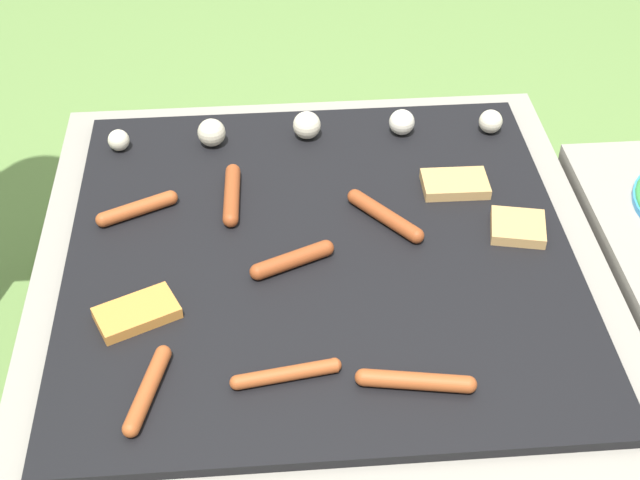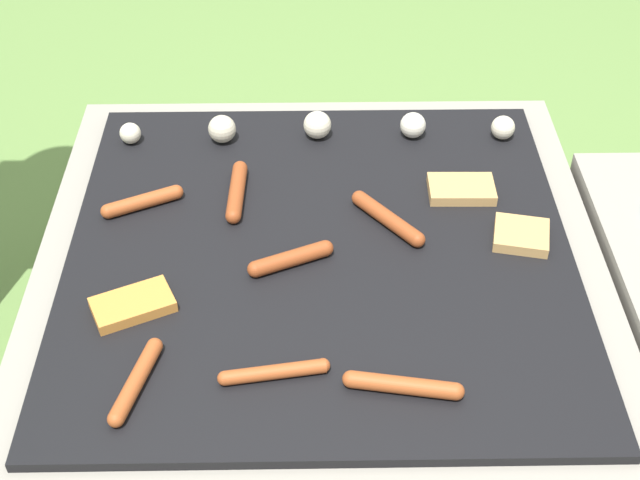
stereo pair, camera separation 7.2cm
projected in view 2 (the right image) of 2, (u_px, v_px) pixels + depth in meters
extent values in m
plane|color=#608442|center=(320.00, 392.00, 1.81)|extent=(14.00, 14.00, 0.00)
cube|color=gray|center=(320.00, 329.00, 1.69)|extent=(1.00, 1.00, 0.37)
cube|color=black|center=(320.00, 252.00, 1.56)|extent=(0.88, 0.88, 0.02)
cylinder|color=#A34C23|center=(136.00, 381.00, 1.32)|extent=(0.06, 0.14, 0.03)
sphere|color=#A34C23|center=(116.00, 419.00, 1.26)|extent=(0.03, 0.03, 0.03)
sphere|color=#A34C23|center=(155.00, 346.00, 1.37)|extent=(0.03, 0.03, 0.03)
cylinder|color=#A34C23|center=(403.00, 385.00, 1.31)|extent=(0.16, 0.05, 0.03)
sphere|color=#A34C23|center=(351.00, 379.00, 1.32)|extent=(0.03, 0.03, 0.03)
sphere|color=#A34C23|center=(456.00, 391.00, 1.30)|extent=(0.03, 0.03, 0.03)
cylinder|color=#93421E|center=(388.00, 218.00, 1.60)|extent=(0.12, 0.14, 0.03)
sphere|color=#93421E|center=(359.00, 198.00, 1.64)|extent=(0.03, 0.03, 0.03)
sphere|color=#93421E|center=(417.00, 240.00, 1.55)|extent=(0.03, 0.03, 0.03)
cylinder|color=#93421E|center=(291.00, 259.00, 1.51)|extent=(0.13, 0.08, 0.03)
sphere|color=#93421E|center=(255.00, 269.00, 1.50)|extent=(0.03, 0.03, 0.03)
sphere|color=#93421E|center=(325.00, 248.00, 1.53)|extent=(0.03, 0.03, 0.03)
cylinder|color=#93421E|center=(237.00, 191.00, 1.65)|extent=(0.03, 0.14, 0.03)
sphere|color=#93421E|center=(233.00, 216.00, 1.60)|extent=(0.03, 0.03, 0.03)
sphere|color=#93421E|center=(240.00, 168.00, 1.71)|extent=(0.03, 0.03, 0.03)
cylinder|color=#A34C23|center=(276.00, 372.00, 1.33)|extent=(0.15, 0.04, 0.02)
sphere|color=#A34C23|center=(326.00, 365.00, 1.34)|extent=(0.02, 0.02, 0.02)
sphere|color=#A34C23|center=(225.00, 378.00, 1.32)|extent=(0.02, 0.02, 0.02)
cylinder|color=#A34C23|center=(142.00, 202.00, 1.63)|extent=(0.13, 0.08, 0.03)
sphere|color=#A34C23|center=(176.00, 192.00, 1.65)|extent=(0.03, 0.03, 0.03)
sphere|color=#A34C23|center=(108.00, 211.00, 1.61)|extent=(0.03, 0.03, 0.03)
cube|color=tan|center=(521.00, 235.00, 1.57)|extent=(0.11, 0.11, 0.02)
cube|color=#D18438|center=(133.00, 305.00, 1.44)|extent=(0.15, 0.12, 0.02)
cube|color=tan|center=(461.00, 189.00, 1.67)|extent=(0.12, 0.08, 0.02)
sphere|color=beige|center=(130.00, 133.00, 1.78)|extent=(0.04, 0.04, 0.04)
sphere|color=beige|center=(222.00, 129.00, 1.78)|extent=(0.06, 0.06, 0.06)
sphere|color=beige|center=(317.00, 125.00, 1.80)|extent=(0.06, 0.06, 0.06)
sphere|color=silver|center=(413.00, 125.00, 1.80)|extent=(0.05, 0.05, 0.05)
sphere|color=beige|center=(503.00, 128.00, 1.80)|extent=(0.05, 0.05, 0.05)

